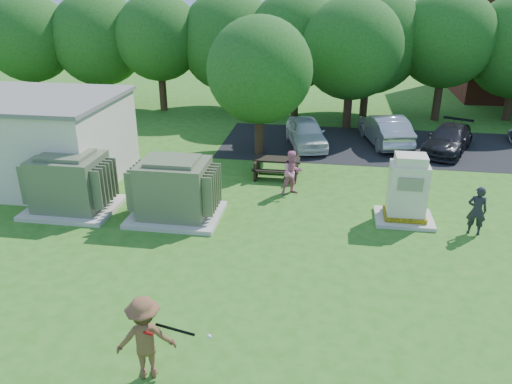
% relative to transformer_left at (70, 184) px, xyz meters
% --- Properties ---
extents(ground, '(120.00, 120.00, 0.00)m').
position_rel_transformer_left_xyz_m(ground, '(6.50, -4.50, -0.97)').
color(ground, '#2D6619').
rests_on(ground, ground).
extents(parking_strip, '(20.00, 6.00, 0.01)m').
position_rel_transformer_left_xyz_m(parking_strip, '(13.50, 9.00, -0.96)').
color(parking_strip, '#232326').
rests_on(parking_strip, ground).
extents(transformer_left, '(3.00, 2.40, 2.07)m').
position_rel_transformer_left_xyz_m(transformer_left, '(0.00, 0.00, 0.00)').
color(transformer_left, beige).
rests_on(transformer_left, ground).
extents(transformer_right, '(3.00, 2.40, 2.07)m').
position_rel_transformer_left_xyz_m(transformer_right, '(3.70, 0.00, 0.00)').
color(transformer_right, beige).
rests_on(transformer_right, ground).
extents(generator_cabinet, '(1.88, 1.53, 2.28)m').
position_rel_transformer_left_xyz_m(generator_cabinet, '(11.26, 0.91, 0.03)').
color(generator_cabinet, beige).
rests_on(generator_cabinet, ground).
extents(picnic_table, '(1.84, 1.38, 0.79)m').
position_rel_transformer_left_xyz_m(picnic_table, '(6.61, 4.20, -0.48)').
color(picnic_table, black).
rests_on(picnic_table, ground).
extents(batter, '(1.33, 1.00, 1.82)m').
position_rel_transformer_left_xyz_m(batter, '(5.33, -7.14, -0.06)').
color(batter, brown).
rests_on(batter, ground).
extents(person_by_generator, '(0.64, 0.48, 1.60)m').
position_rel_transformer_left_xyz_m(person_by_generator, '(13.31, 0.26, -0.17)').
color(person_by_generator, black).
rests_on(person_by_generator, ground).
extents(person_at_picnic, '(1.02, 0.96, 1.67)m').
position_rel_transformer_left_xyz_m(person_at_picnic, '(7.38, 2.56, -0.14)').
color(person_at_picnic, '#D47094').
rests_on(person_at_picnic, ground).
extents(car_white, '(2.49, 4.20, 1.34)m').
position_rel_transformer_left_xyz_m(car_white, '(7.53, 8.45, -0.30)').
color(car_white, white).
rests_on(car_white, ground).
extents(car_silver_a, '(2.49, 4.61, 1.44)m').
position_rel_transformer_left_xyz_m(car_silver_a, '(11.27, 9.41, -0.25)').
color(car_silver_a, '#A6A6AA').
rests_on(car_silver_a, ground).
extents(car_dark, '(3.13, 4.44, 1.19)m').
position_rel_transformer_left_xyz_m(car_dark, '(14.07, 8.60, -0.37)').
color(car_dark, black).
rests_on(car_dark, ground).
extents(batting_equipment, '(1.27, 0.39, 0.25)m').
position_rel_transformer_left_xyz_m(batting_equipment, '(5.96, -7.17, 0.20)').
color(batting_equipment, black).
rests_on(batting_equipment, ground).
extents(tree_row, '(41.30, 13.30, 7.30)m').
position_rel_transformer_left_xyz_m(tree_row, '(8.25, 14.00, 3.18)').
color(tree_row, '#47301E').
rests_on(tree_row, ground).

